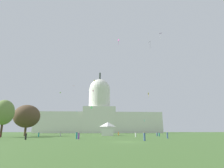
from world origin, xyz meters
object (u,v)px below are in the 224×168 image
person_black_mid_center (26,136)px  person_denim_near_tent (167,135)px  kite_magenta_high (119,40)px  kite_red_high (73,86)px  person_orange_back_right (118,134)px  person_teal_aisle_center (77,135)px  person_white_front_right (60,134)px  person_white_edge_west (136,135)px  person_purple_near_tree_east (79,136)px  tree_west_far (4,112)px  tree_west_near (27,116)px  kite_turquoise_low (144,120)px  person_denim_mid_left (157,134)px  person_denim_lawn_far_right (144,137)px  event_tent (108,129)px  kite_black_high (150,43)px  kite_violet_high (160,34)px  capitol_building (99,116)px  person_teal_edge_east (39,135)px  kite_yellow_high (94,80)px  kite_pink_mid (93,91)px  kite_gold_mid (148,94)px  kite_lime_mid (60,93)px  kite_cyan_mid (77,111)px  kite_green_low (91,107)px  person_teal_lawn_far_left (159,134)px

person_black_mid_center → person_denim_near_tent: size_ratio=0.90×
kite_magenta_high → kite_red_high: kite_magenta_high is taller
person_orange_back_right → person_teal_aisle_center: 43.40m
person_white_front_right → person_white_edge_west: person_white_front_right is taller
person_purple_near_tree_east → person_denim_near_tent: person_denim_near_tent is taller
person_purple_near_tree_east → person_white_edge_west: person_purple_near_tree_east is taller
tree_west_far → person_white_edge_west: (41.37, 2.35, -6.73)m
tree_west_near → kite_magenta_high: size_ratio=3.99×
person_purple_near_tree_east → kite_turquoise_low: kite_turquoise_low is taller
person_denim_mid_left → kite_red_high: (-43.01, 71.46, 35.60)m
person_denim_lawn_far_right → kite_red_high: bearing=-91.2°
person_denim_lawn_far_right → person_black_mid_center: size_ratio=1.10×
person_denim_mid_left → person_purple_near_tree_east: size_ratio=0.95×
person_white_front_right → kite_magenta_high: kite_magenta_high is taller
person_denim_lawn_far_right → person_white_edge_west: (3.15, 25.24, -0.06)m
person_denim_lawn_far_right → kite_red_high: size_ratio=1.11×
event_tent → kite_black_high: size_ratio=1.71×
person_denim_mid_left → person_denim_lawn_far_right: 37.40m
person_purple_near_tree_east → kite_violet_high: size_ratio=0.55×
person_white_edge_west → kite_black_high: bearing=117.3°
capitol_building → person_teal_edge_east: (-19.51, -132.89, -16.96)m
kite_yellow_high → event_tent: bearing=97.7°
event_tent → person_white_front_right: event_tent is taller
person_white_front_right → tree_west_near: bearing=128.3°
person_denim_mid_left → kite_pink_mid: 86.10m
capitol_building → kite_gold_mid: (29.70, -89.08, 5.85)m
kite_yellow_high → kite_lime_mid: (-23.39, -10.23, -12.20)m
tree_west_far → person_purple_near_tree_east: bearing=-30.8°
capitol_building → kite_turquoise_low: bearing=-34.8°
kite_turquoise_low → person_teal_aisle_center: bearing=-167.7°
kite_pink_mid → kite_magenta_high: (15.01, -56.33, 16.00)m
person_denim_near_tent → kite_cyan_mid: 122.54m
event_tent → person_teal_edge_east: 27.72m
event_tent → kite_pink_mid: (-8.93, 67.14, 30.46)m
kite_green_low → person_black_mid_center: bearing=-5.2°
person_denim_lawn_far_right → person_purple_near_tree_east: (-13.45, 8.10, -0.05)m
person_purple_near_tree_east → kite_violet_high: kite_violet_high is taller
person_teal_aisle_center → kite_pink_mid: kite_pink_mid is taller
event_tent → person_orange_back_right: bearing=62.5°
person_purple_near_tree_east → person_orange_back_right: bearing=-37.7°
person_white_front_right → kite_violet_high: 71.89m
person_denim_lawn_far_right → kite_violet_high: kite_violet_high is taller
kite_pink_mid → person_black_mid_center: bearing=152.1°
tree_west_far → person_orange_back_right: (38.34, 28.52, -6.67)m
person_black_mid_center → kite_red_high: (-5.01, 99.86, 35.58)m
person_teal_lawn_far_left → person_orange_back_right: size_ratio=0.86×
capitol_building → kite_yellow_high: 61.49m
kite_pink_mid → kite_lime_mid: (-22.53, -16.25, -5.00)m
kite_cyan_mid → kite_red_high: bearing=54.8°
tree_west_near → kite_cyan_mid: 90.17m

